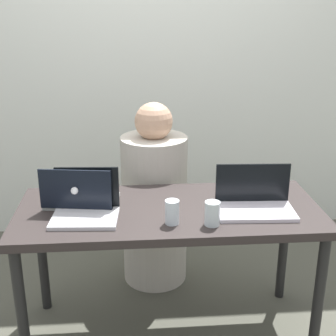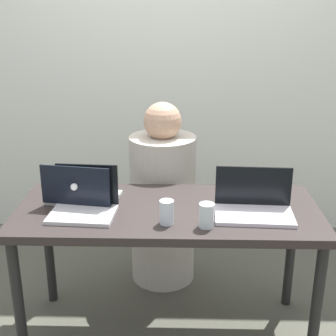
{
  "view_description": "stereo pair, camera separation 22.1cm",
  "coord_description": "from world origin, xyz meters",
  "px_view_note": "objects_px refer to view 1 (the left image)",
  "views": [
    {
      "loc": [
        -0.17,
        -2.02,
        1.63
      ],
      "look_at": [
        0.0,
        0.06,
        0.88
      ],
      "focal_mm": 50.0,
      "sensor_mm": 36.0,
      "label": 1
    },
    {
      "loc": [
        0.05,
        -2.02,
        1.63
      ],
      "look_at": [
        0.0,
        0.06,
        0.88
      ],
      "focal_mm": 50.0,
      "sensor_mm": 36.0,
      "label": 2
    }
  ],
  "objects_px": {
    "laptop_back_left": "(80,197)",
    "laptop_front_right": "(255,201)",
    "laptop_front_left": "(86,207)",
    "person_at_center": "(155,204)",
    "water_glass_center": "(172,214)",
    "water_glass_right": "(212,215)"
  },
  "relations": [
    {
      "from": "water_glass_right",
      "to": "laptop_front_left",
      "type": "bearing_deg",
      "value": 166.87
    },
    {
      "from": "laptop_front_left",
      "to": "laptop_front_right",
      "type": "relative_size",
      "value": 0.85
    },
    {
      "from": "laptop_front_right",
      "to": "water_glass_center",
      "type": "height_order",
      "value": "laptop_front_right"
    },
    {
      "from": "water_glass_right",
      "to": "water_glass_center",
      "type": "bearing_deg",
      "value": 171.01
    },
    {
      "from": "person_at_center",
      "to": "laptop_front_left",
      "type": "height_order",
      "value": "person_at_center"
    },
    {
      "from": "laptop_front_left",
      "to": "water_glass_center",
      "type": "bearing_deg",
      "value": -11.23
    },
    {
      "from": "person_at_center",
      "to": "water_glass_center",
      "type": "xyz_separation_m",
      "value": [
        0.04,
        -0.69,
        0.26
      ]
    },
    {
      "from": "laptop_front_left",
      "to": "person_at_center",
      "type": "bearing_deg",
      "value": 63.73
    },
    {
      "from": "water_glass_right",
      "to": "person_at_center",
      "type": "bearing_deg",
      "value": 106.71
    },
    {
      "from": "laptop_front_left",
      "to": "laptop_back_left",
      "type": "distance_m",
      "value": 0.12
    },
    {
      "from": "person_at_center",
      "to": "water_glass_center",
      "type": "distance_m",
      "value": 0.74
    },
    {
      "from": "laptop_back_left",
      "to": "water_glass_center",
      "type": "height_order",
      "value": "laptop_back_left"
    },
    {
      "from": "laptop_front_right",
      "to": "water_glass_center",
      "type": "distance_m",
      "value": 0.41
    },
    {
      "from": "laptop_front_left",
      "to": "water_glass_center",
      "type": "relative_size",
      "value": 2.82
    },
    {
      "from": "water_glass_center",
      "to": "laptop_back_left",
      "type": "bearing_deg",
      "value": 152.16
    },
    {
      "from": "laptop_front_left",
      "to": "water_glass_center",
      "type": "distance_m",
      "value": 0.4
    },
    {
      "from": "person_at_center",
      "to": "water_glass_right",
      "type": "relative_size",
      "value": 10.15
    },
    {
      "from": "laptop_front_right",
      "to": "water_glass_center",
      "type": "relative_size",
      "value": 3.32
    },
    {
      "from": "laptop_back_left",
      "to": "laptop_front_right",
      "type": "height_order",
      "value": "laptop_back_left"
    },
    {
      "from": "laptop_front_right",
      "to": "water_glass_right",
      "type": "distance_m",
      "value": 0.26
    },
    {
      "from": "water_glass_center",
      "to": "water_glass_right",
      "type": "distance_m",
      "value": 0.18
    },
    {
      "from": "person_at_center",
      "to": "laptop_front_right",
      "type": "distance_m",
      "value": 0.78
    }
  ]
}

